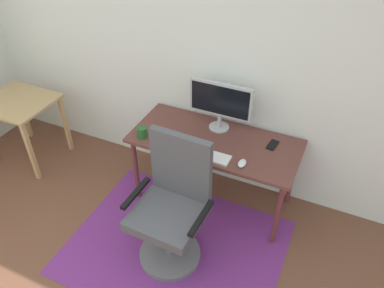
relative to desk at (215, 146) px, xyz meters
name	(u,v)px	position (x,y,z in m)	size (l,w,h in m)	color
wall_back	(227,55)	(-0.08, 0.39, 0.66)	(6.00, 0.10, 2.60)	white
area_rug	(176,246)	(-0.07, -0.65, -0.63)	(1.74, 1.36, 0.01)	#732C7B
desk	(215,146)	(0.00, 0.00, 0.00)	(1.44, 0.64, 0.71)	brown
monitor	(220,102)	(-0.03, 0.18, 0.34)	(0.55, 0.18, 0.44)	#B2B2B7
keyboard	(204,154)	(0.00, -0.23, 0.08)	(0.43, 0.13, 0.02)	white
computer_mouse	(242,163)	(0.31, -0.21, 0.09)	(0.06, 0.10, 0.03)	white
coffee_cup	(142,132)	(-0.58, -0.22, 0.12)	(0.09, 0.09, 0.09)	#215A25
cell_phone	(273,145)	(0.47, 0.13, 0.08)	(0.07, 0.14, 0.01)	black
office_chair	(172,211)	(-0.07, -0.68, -0.16)	(0.60, 0.52, 1.09)	slate
side_table	(20,111)	(-2.02, -0.21, -0.05)	(0.67, 0.60, 0.70)	tan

